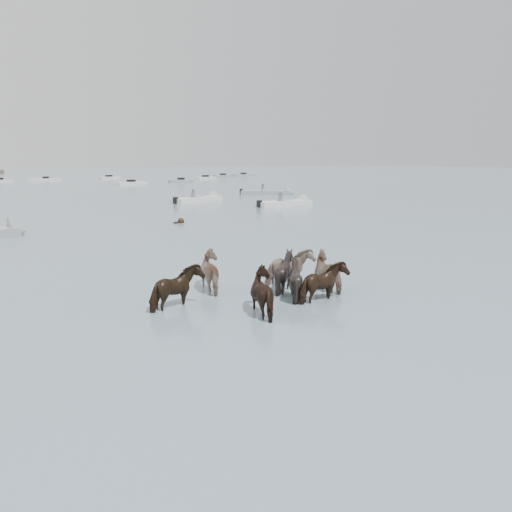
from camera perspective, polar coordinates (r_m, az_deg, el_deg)
ground at (r=15.03m, az=7.44°, el=-5.35°), size 400.00×400.00×0.00m
pony_herd at (r=15.60m, az=1.97°, el=-2.77°), size 6.91×4.71×1.50m
swimming_pony at (r=33.34m, az=-8.62°, el=3.91°), size 0.72×0.44×0.44m
motorboat_c at (r=49.28m, az=-6.05°, el=6.44°), size 5.98×2.95×1.92m
motorboat_d at (r=44.94m, az=4.01°, el=6.03°), size 5.90×1.66×1.92m
motorboat_e at (r=58.36m, az=1.92°, el=7.23°), size 5.93×4.92×1.92m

